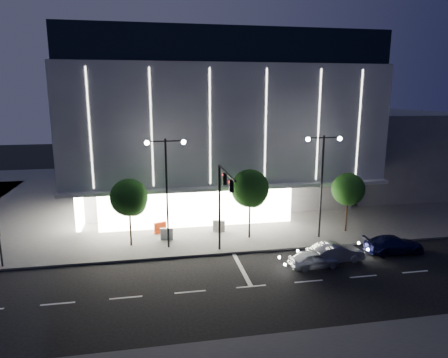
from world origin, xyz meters
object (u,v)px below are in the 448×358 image
at_px(traffic_mast, 223,195).
at_px(car_second, 335,253).
at_px(street_lamp_east, 322,171).
at_px(tree_right, 348,191).
at_px(barrier_a, 160,228).
at_px(tree_left, 129,199).
at_px(barrier_d, 219,226).
at_px(tree_mid, 250,190).
at_px(ped_signal_far, 0,244).
at_px(barrier_b, 167,234).
at_px(street_lamp_west, 166,177).
at_px(car_lead, 314,259).
at_px(car_third, 394,245).

height_order(traffic_mast, car_second, traffic_mast).
relative_size(street_lamp_east, tree_right, 1.63).
xyz_separation_m(car_second, barrier_a, (-12.76, 8.29, -0.06)).
xyz_separation_m(traffic_mast, tree_left, (-6.97, 3.68, -0.99)).
bearing_deg(barrier_d, tree_mid, -20.00).
bearing_deg(traffic_mast, tree_mid, 50.58).
xyz_separation_m(street_lamp_east, ped_signal_far, (-25.00, -1.50, -4.07)).
relative_size(tree_left, barrier_b, 5.20).
xyz_separation_m(tree_left, car_second, (15.17, -5.81, -3.33)).
relative_size(traffic_mast, tree_left, 1.24).
distance_m(tree_left, barrier_b, 4.54).
height_order(barrier_a, barrier_b, same).
height_order(street_lamp_west, tree_right, street_lamp_west).
bearing_deg(barrier_b, ped_signal_far, -154.04).
relative_size(tree_right, barrier_d, 5.01).
distance_m(car_lead, barrier_a, 13.99).
distance_m(traffic_mast, car_third, 14.25).
relative_size(ped_signal_far, barrier_b, 2.73).
distance_m(tree_right, car_second, 7.65).
bearing_deg(tree_left, tree_right, -0.00).
xyz_separation_m(ped_signal_far, barrier_a, (11.43, 5.00, -1.24)).
height_order(car_lead, barrier_d, car_lead).
xyz_separation_m(ped_signal_far, car_second, (24.20, -3.29, -1.18)).
bearing_deg(traffic_mast, ped_signal_far, 175.85).
relative_size(car_second, barrier_d, 3.90).
distance_m(street_lamp_west, barrier_b, 5.59).
relative_size(tree_left, barrier_d, 5.20).
bearing_deg(traffic_mast, street_lamp_east, 16.48).
distance_m(street_lamp_east, tree_right, 3.81).
xyz_separation_m(street_lamp_west, tree_left, (-2.97, 1.02, -1.92)).
xyz_separation_m(traffic_mast, street_lamp_west, (-4.00, 2.66, 0.93)).
height_order(car_lead, car_second, car_second).
xyz_separation_m(traffic_mast, car_third, (13.50, -1.41, -4.34)).
bearing_deg(barrier_a, car_lead, -61.02).
bearing_deg(street_lamp_west, tree_right, 3.64).
bearing_deg(car_third, ped_signal_far, 85.82).
relative_size(ped_signal_far, tree_right, 0.54).
height_order(tree_left, car_third, tree_left).
bearing_deg(barrier_a, car_third, -44.09).
xyz_separation_m(car_third, barrier_d, (-12.81, 7.15, -0.04)).
height_order(car_second, car_third, car_second).
xyz_separation_m(street_lamp_east, tree_mid, (-5.97, 1.02, -1.62)).
bearing_deg(barrier_d, car_lead, -35.71).
height_order(tree_right, car_second, tree_right).
relative_size(tree_right, barrier_b, 5.01).
height_order(street_lamp_east, tree_mid, street_lamp_east).
relative_size(street_lamp_west, ped_signal_far, 3.00).
bearing_deg(tree_right, barrier_a, 171.50).
bearing_deg(traffic_mast, street_lamp_west, 146.35).
bearing_deg(tree_mid, car_third, -25.94).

